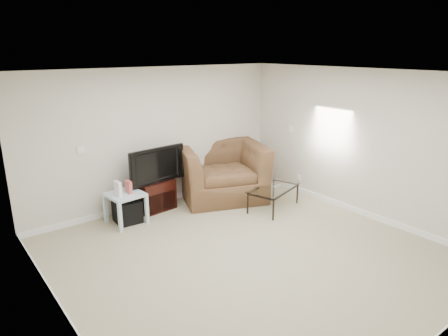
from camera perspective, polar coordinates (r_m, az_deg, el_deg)
floor at (r=5.80m, az=3.43°, el=-12.18°), size 5.00×5.00×0.00m
ceiling at (r=5.09m, az=3.93°, el=13.29°), size 5.00×5.00×0.00m
wall_back at (r=7.31m, az=-9.41°, el=4.26°), size 5.00×0.02×2.50m
wall_left at (r=4.20m, az=-23.12°, el=-6.42°), size 0.02×5.00×2.50m
wall_right at (r=7.16m, az=18.90°, el=3.32°), size 0.02×5.00×2.50m
plate_back at (r=6.77m, az=-19.80°, el=2.48°), size 0.12×0.02×0.12m
plate_right_switch at (r=8.12m, az=9.45°, el=5.50°), size 0.02×0.09×0.13m
plate_right_outlet at (r=8.16m, az=10.67°, el=-1.41°), size 0.02×0.08×0.12m
tv_stand at (r=7.29m, az=-9.87°, el=-3.83°), size 0.69×0.52×0.54m
dvd_player at (r=7.20m, az=-9.78°, el=-2.55°), size 0.40×0.30×0.05m
television at (r=7.09m, az=-9.98°, el=0.55°), size 1.03×0.30×0.63m
side_table at (r=6.84m, az=-13.82°, el=-5.58°), size 0.59×0.59×0.52m
subwoofer at (r=6.90m, az=-13.63°, el=-6.05°), size 0.42×0.42×0.40m
game_console at (r=6.63m, az=-14.94°, el=-2.86°), size 0.07×0.18×0.24m
game_case at (r=6.72m, az=-13.46°, el=-2.62°), size 0.06×0.15×0.21m
recliner at (r=7.66m, az=-0.35°, el=0.81°), size 1.87×1.56×1.40m
coffee_table at (r=7.30m, az=7.06°, el=-4.27°), size 1.14×0.85×0.40m
remote at (r=7.30m, az=7.56°, el=-2.55°), size 0.16×0.07×0.02m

